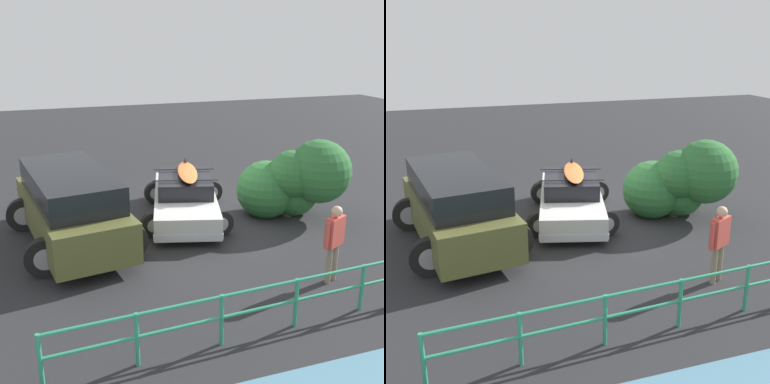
# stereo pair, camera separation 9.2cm
# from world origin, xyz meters

# --- Properties ---
(ground_plane) EXTENTS (44.00, 44.00, 0.02)m
(ground_plane) POSITION_xyz_m (0.00, 0.00, -0.01)
(ground_plane) COLOR #28282B
(ground_plane) RESTS_ON ground
(sedan_car) EXTENTS (2.94, 4.36, 1.45)m
(sedan_car) POSITION_xyz_m (0.30, -0.07, 0.57)
(sedan_car) COLOR silver
(sedan_car) RESTS_ON ground
(suv_car) EXTENTS (3.10, 4.97, 1.83)m
(suv_car) POSITION_xyz_m (3.39, 0.68, 0.95)
(suv_car) COLOR brown
(suv_car) RESTS_ON ground
(person_bystander) EXTENTS (0.59, 0.37, 1.64)m
(person_bystander) POSITION_xyz_m (-1.46, 4.29, 0.99)
(person_bystander) COLOR gray
(person_bystander) RESTS_ON ground
(railing_fence) EXTENTS (9.95, 0.62, 0.92)m
(railing_fence) POSITION_xyz_m (-0.64, 5.43, 0.61)
(railing_fence) COLOR #2D9366
(railing_fence) RESTS_ON ground
(bush_near_left) EXTENTS (2.90, 2.34, 2.27)m
(bush_near_left) POSITION_xyz_m (-2.58, 0.72, 1.00)
(bush_near_left) COLOR #4C3828
(bush_near_left) RESTS_ON ground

